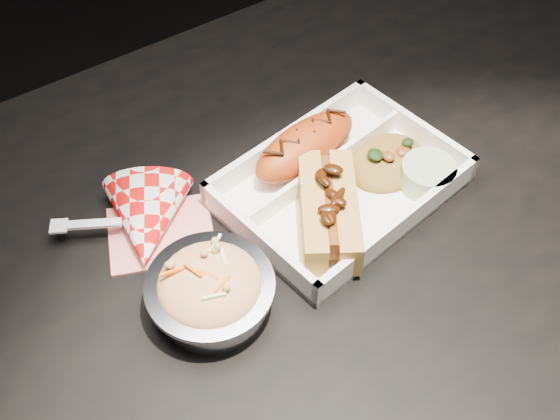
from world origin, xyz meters
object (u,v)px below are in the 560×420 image
(fried_pastry, at_px, (305,146))
(foil_coleslaw_cup, at_px, (210,289))
(hotdog, at_px, (329,208))
(dining_table, at_px, (319,286))
(food_tray, at_px, (339,186))
(napkin_fork, at_px, (147,223))

(fried_pastry, xyz_separation_m, foil_coleslaw_cup, (-0.18, -0.10, -0.00))
(fried_pastry, height_order, hotdog, hotdog)
(dining_table, height_order, food_tray, food_tray)
(fried_pastry, relative_size, napkin_fork, 0.84)
(hotdog, relative_size, napkin_fork, 0.87)
(hotdog, bearing_deg, dining_table, 161.41)
(food_tray, xyz_separation_m, hotdog, (-0.04, -0.03, 0.02))
(hotdog, bearing_deg, fried_pastry, 12.03)
(napkin_fork, bearing_deg, hotdog, -2.89)
(foil_coleslaw_cup, distance_m, napkin_fork, 0.12)
(fried_pastry, bearing_deg, napkin_fork, 176.11)
(food_tray, bearing_deg, fried_pastry, 90.00)
(food_tray, bearing_deg, foil_coleslaw_cup, -174.77)
(dining_table, distance_m, hotdog, 0.12)
(dining_table, distance_m, foil_coleslaw_cup, 0.18)
(napkin_fork, bearing_deg, food_tray, 10.54)
(foil_coleslaw_cup, bearing_deg, fried_pastry, 29.28)
(food_tray, relative_size, foil_coleslaw_cup, 2.19)
(hotdog, distance_m, napkin_fork, 0.19)
(dining_table, xyz_separation_m, hotdog, (0.01, 0.01, 0.12))
(food_tray, xyz_separation_m, foil_coleslaw_cup, (-0.19, -0.05, 0.02))
(food_tray, height_order, hotdog, hotdog)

